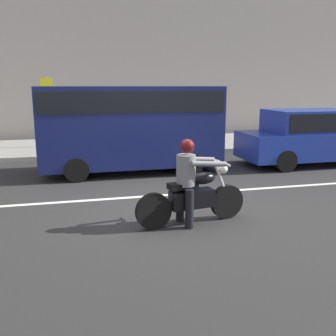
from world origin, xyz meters
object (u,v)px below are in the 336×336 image
parked_van_navy (130,123)px  street_sign_post (48,105)px  parked_sedan_cobalt_blue (313,136)px  motorcycle_with_rider_gray (191,189)px

parked_van_navy → street_sign_post: size_ratio=1.91×
parked_van_navy → parked_sedan_cobalt_blue: 5.73m
motorcycle_with_rider_gray → parked_van_navy: bearing=95.6°
parked_van_navy → parked_sedan_cobalt_blue: size_ratio=1.05×
motorcycle_with_rider_gray → parked_van_navy: (-0.44, 4.45, 0.77)m
motorcycle_with_rider_gray → street_sign_post: (-2.93, 8.82, 1.08)m
street_sign_post → parked_sedan_cobalt_blue: bearing=-29.6°
parked_sedan_cobalt_blue → street_sign_post: street_sign_post is taller
parked_sedan_cobalt_blue → street_sign_post: size_ratio=1.82×
parked_van_navy → street_sign_post: (-2.49, 4.37, 0.31)m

